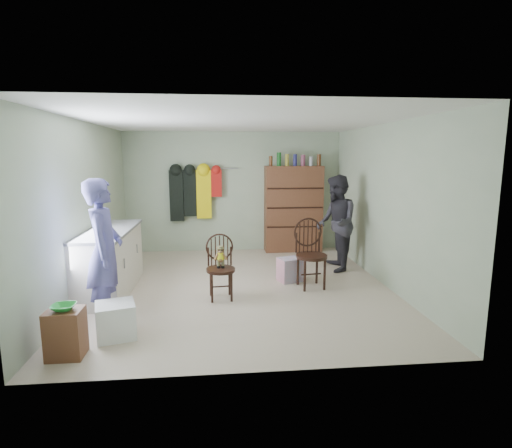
{
  "coord_description": "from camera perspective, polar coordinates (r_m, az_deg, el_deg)",
  "views": [
    {
      "loc": [
        -0.36,
        -5.93,
        2.0
      ],
      "look_at": [
        0.25,
        0.2,
        0.95
      ],
      "focal_mm": 28.0,
      "sensor_mm": 36.0,
      "label": 1
    }
  ],
  "objects": [
    {
      "name": "chair_front",
      "position": [
        5.68,
        -5.12,
        -5.55
      ],
      "size": [
        0.43,
        0.43,
        0.91
      ],
      "rotation": [
        0.0,
        0.0,
        0.07
      ],
      "color": "black",
      "rests_on": "ground"
    },
    {
      "name": "counter",
      "position": [
        6.33,
        -20.12,
        -4.9
      ],
      "size": [
        0.64,
        1.86,
        0.94
      ],
      "color": "silver",
      "rests_on": "ground"
    },
    {
      "name": "coat_rack",
      "position": [
        8.36,
        -8.88,
        4.41
      ],
      "size": [
        1.42,
        0.12,
        1.09
      ],
      "color": "#99999E",
      "rests_on": "ground"
    },
    {
      "name": "ground_plane",
      "position": [
        6.27,
        -2.12,
        -8.93
      ],
      "size": [
        5.0,
        5.0,
        0.0
      ],
      "primitive_type": "plane",
      "color": "beige",
      "rests_on": "ground"
    },
    {
      "name": "stool",
      "position": [
        4.56,
        -25.54,
        -13.91
      ],
      "size": [
        0.35,
        0.3,
        0.49
      ],
      "primitive_type": "cube",
      "color": "brown",
      "rests_on": "ground"
    },
    {
      "name": "bowl",
      "position": [
        4.47,
        -25.8,
        -10.66
      ],
      "size": [
        0.23,
        0.23,
        0.06
      ],
      "primitive_type": "imported",
      "color": "green",
      "rests_on": "stool"
    },
    {
      "name": "person_left",
      "position": [
        5.1,
        -20.83,
        -3.71
      ],
      "size": [
        0.47,
        0.67,
        1.75
      ],
      "primitive_type": "imported",
      "rotation": [
        0.0,
        0.0,
        1.66
      ],
      "color": "#5A57A0",
      "rests_on": "ground"
    },
    {
      "name": "striped_bag",
      "position": [
        6.51,
        4.89,
        -6.51
      ],
      "size": [
        0.43,
        0.38,
        0.38
      ],
      "primitive_type": "cube",
      "rotation": [
        0.0,
        0.0,
        0.33
      ],
      "color": "#E57283",
      "rests_on": "ground"
    },
    {
      "name": "chair_far",
      "position": [
        6.2,
        7.74,
        -3.76
      ],
      "size": [
        0.52,
        0.52,
        1.06
      ],
      "rotation": [
        0.0,
        0.0,
        0.12
      ],
      "color": "black",
      "rests_on": "ground"
    },
    {
      "name": "plastic_tub",
      "position": [
        4.83,
        -19.4,
        -12.85
      ],
      "size": [
        0.5,
        0.49,
        0.39
      ],
      "primitive_type": "cube",
      "rotation": [
        0.0,
        0.0,
        0.28
      ],
      "color": "white",
      "rests_on": "ground"
    },
    {
      "name": "room_walls",
      "position": [
        6.49,
        -2.5,
        5.93
      ],
      "size": [
        5.0,
        5.0,
        5.0
      ],
      "color": "#ACBA9C",
      "rests_on": "ground"
    },
    {
      "name": "dresser",
      "position": [
        8.46,
        5.36,
        2.24
      ],
      "size": [
        1.2,
        0.39,
        2.08
      ],
      "color": "brown",
      "rests_on": "ground"
    },
    {
      "name": "person_right",
      "position": [
        7.11,
        11.36,
        0.12
      ],
      "size": [
        0.72,
        0.88,
        1.69
      ],
      "primitive_type": "imported",
      "rotation": [
        0.0,
        0.0,
        -1.67
      ],
      "color": "#2D2B33",
      "rests_on": "ground"
    }
  ]
}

